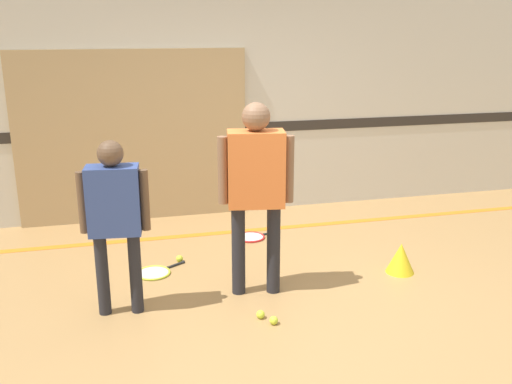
# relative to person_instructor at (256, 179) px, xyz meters

# --- Properties ---
(ground_plane) EXTENTS (16.00, 16.00, 0.00)m
(ground_plane) POSITION_rel_person_instructor_xyz_m (0.10, -0.23, -1.00)
(ground_plane) COLOR #A87F4C
(wall_back) EXTENTS (16.00, 0.07, 3.20)m
(wall_back) POSITION_rel_person_instructor_xyz_m (0.10, 2.27, 0.59)
(wall_back) COLOR beige
(wall_back) RESTS_ON ground_plane
(wall_panel) EXTENTS (2.59, 0.05, 1.95)m
(wall_panel) POSITION_rel_person_instructor_xyz_m (-0.89, 2.21, -0.03)
(wall_panel) COLOR tan
(wall_panel) RESTS_ON ground_plane
(floor_stripe) EXTENTS (14.40, 0.10, 0.01)m
(floor_stripe) POSITION_rel_person_instructor_xyz_m (0.10, 1.49, -1.00)
(floor_stripe) COLOR orange
(floor_stripe) RESTS_ON ground_plane
(person_instructor) EXTENTS (0.61, 0.32, 1.62)m
(person_instructor) POSITION_rel_person_instructor_xyz_m (0.00, 0.00, 0.00)
(person_instructor) COLOR #232328
(person_instructor) RESTS_ON ground_plane
(person_student_left) EXTENTS (0.53, 0.26, 1.39)m
(person_student_left) POSITION_rel_person_instructor_xyz_m (-1.13, -0.09, -0.14)
(person_student_left) COLOR #232328
(person_student_left) RESTS_ON ground_plane
(racket_spare_on_floor) EXTENTS (0.53, 0.43, 0.03)m
(racket_spare_on_floor) POSITION_rel_person_instructor_xyz_m (-0.82, 0.59, -0.99)
(racket_spare_on_floor) COLOR #C6D838
(racket_spare_on_floor) RESTS_ON ground_plane
(racket_second_spare) EXTENTS (0.55, 0.38, 0.03)m
(racket_second_spare) POSITION_rel_person_instructor_xyz_m (0.27, 1.27, -0.99)
(racket_second_spare) COLOR red
(racket_second_spare) RESTS_ON ground_plane
(tennis_ball_near_instructor) EXTENTS (0.07, 0.07, 0.07)m
(tennis_ball_near_instructor) POSITION_rel_person_instructor_xyz_m (-0.08, -0.46, -0.97)
(tennis_ball_near_instructor) COLOR #CCE038
(tennis_ball_near_instructor) RESTS_ON ground_plane
(tennis_ball_by_spare_racket) EXTENTS (0.07, 0.07, 0.07)m
(tennis_ball_by_spare_racket) POSITION_rel_person_instructor_xyz_m (-0.56, 0.80, -0.97)
(tennis_ball_by_spare_racket) COLOR #CCE038
(tennis_ball_by_spare_racket) RESTS_ON ground_plane
(tennis_ball_stray_left) EXTENTS (0.07, 0.07, 0.07)m
(tennis_ball_stray_left) POSITION_rel_person_instructor_xyz_m (-0.00, -0.57, -0.97)
(tennis_ball_stray_left) COLOR #CCE038
(tennis_ball_stray_left) RESTS_ON ground_plane
(tennis_ball_stray_right) EXTENTS (0.07, 0.07, 0.07)m
(tennis_ball_stray_right) POSITION_rel_person_instructor_xyz_m (1.48, 0.12, -0.97)
(tennis_ball_stray_right) COLOR #CCE038
(tennis_ball_stray_right) RESTS_ON ground_plane
(training_cone) EXTENTS (0.26, 0.26, 0.28)m
(training_cone) POSITION_rel_person_instructor_xyz_m (1.39, 0.07, -0.86)
(training_cone) COLOR yellow
(training_cone) RESTS_ON ground_plane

